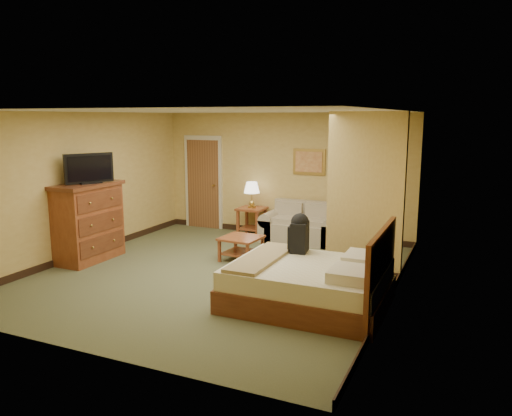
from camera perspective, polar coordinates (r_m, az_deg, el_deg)
The scene contains 17 objects.
floor at distance 8.19m, azimuth -4.38°, elevation -7.54°, with size 6.00×6.00×0.00m, color #535738.
ceiling at distance 7.79m, azimuth -4.65°, elevation 10.98°, with size 6.00×6.00×0.00m, color white.
back_wall at distance 10.59m, azimuth 3.25°, elevation 3.79°, with size 5.50×0.02×2.60m, color tan.
left_wall at distance 9.50m, azimuth -19.28°, elevation 2.46°, with size 0.02×6.00×2.60m, color tan.
right_wall at distance 7.02m, azimuth 15.65°, elevation 0.02°, with size 0.02×6.00×2.60m, color tan.
partition at distance 8.02m, azimuth 12.39°, elevation 1.43°, with size 1.20×0.15×2.60m, color tan.
door at distance 11.43m, azimuth -6.02°, elevation 2.88°, with size 0.94×0.16×2.10m.
baseboard at distance 10.80m, azimuth 3.16°, elevation -2.76°, with size 5.50×0.02×0.12m, color black.
loveseat at distance 10.19m, azimuth 5.23°, elevation -2.41°, with size 1.62×0.75×0.82m.
side_table at distance 10.64m, azimuth -0.48°, elevation -1.06°, with size 0.55×0.55×0.61m.
table_lamp at distance 10.54m, azimuth -0.49°, elevation 2.28°, with size 0.33×0.33×0.55m.
coffee_table at distance 8.86m, azimuth -1.70°, elevation -4.07°, with size 0.70×0.70×0.42m.
wall_picture at distance 10.36m, azimuth 6.08°, elevation 5.27°, with size 0.69×0.04×0.53m.
dresser at distance 9.26m, azimuth -18.66°, elevation -1.48°, with size 0.68×1.29×1.38m.
tv at distance 9.06m, azimuth -18.53°, elevation 4.22°, with size 0.43×0.79×0.52m.
bed at distance 6.81m, azimuth 6.48°, elevation -8.57°, with size 2.08×1.77×1.14m.
backpack at distance 7.31m, azimuth 5.03°, elevation -2.71°, with size 0.27×0.36×0.58m.
Camera 1 is at (3.72, -6.85, 2.52)m, focal length 35.00 mm.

